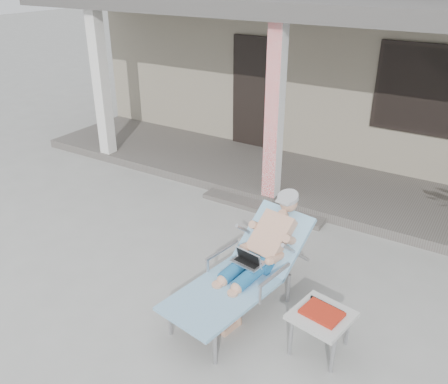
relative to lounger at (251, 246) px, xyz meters
The scene contains 7 objects.
ground 1.21m from the lounger, 168.21° to the left, with size 60.00×60.00×0.00m, color #9E9E99.
house 6.81m from the lounger, 97.82° to the left, with size 10.40×5.40×3.30m.
porch_deck 3.39m from the lounger, 106.07° to the left, with size 10.00×2.00×0.15m, color #605B56.
porch_overhang 3.85m from the lounger, 106.34° to the left, with size 10.00×2.30×2.85m.
porch_step 2.35m from the lounger, 114.25° to the left, with size 2.00×0.30×0.07m, color #605B56.
lounger is the anchor object (origin of this frame).
side_table 1.03m from the lounger, 15.79° to the right, with size 0.61×0.61×0.47m.
Camera 1 is at (2.92, -3.96, 3.47)m, focal length 38.00 mm.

